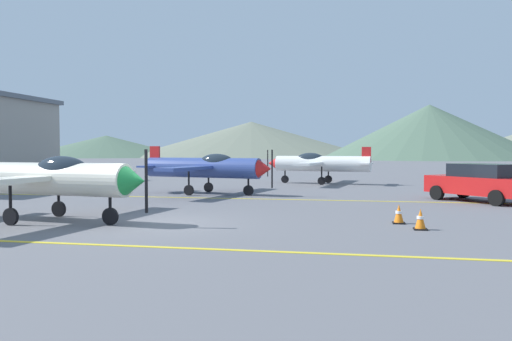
{
  "coord_description": "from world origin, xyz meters",
  "views": [
    {
      "loc": [
        5.76,
        -13.74,
        2.2
      ],
      "look_at": [
        1.21,
        10.0,
        1.2
      ],
      "focal_mm": 34.67,
      "sensor_mm": 36.0,
      "label": 1
    }
  ],
  "objects_px": {
    "airplane_mid": "(207,167)",
    "traffic_cone_front": "(399,214)",
    "car_sedan": "(480,182)",
    "airplane_near": "(47,178)",
    "traffic_cone_side": "(420,219)",
    "airplane_far": "(318,163)"
  },
  "relations": [
    {
      "from": "airplane_mid",
      "to": "traffic_cone_front",
      "type": "distance_m",
      "value": 12.05
    },
    {
      "from": "car_sedan",
      "to": "traffic_cone_front",
      "type": "relative_size",
      "value": 7.48
    },
    {
      "from": "airplane_near",
      "to": "car_sedan",
      "type": "xyz_separation_m",
      "value": [
        14.58,
        8.71,
        -0.51
      ]
    },
    {
      "from": "airplane_near",
      "to": "airplane_mid",
      "type": "distance_m",
      "value": 10.27
    },
    {
      "from": "airplane_mid",
      "to": "traffic_cone_side",
      "type": "height_order",
      "value": "airplane_mid"
    },
    {
      "from": "airplane_near",
      "to": "car_sedan",
      "type": "height_order",
      "value": "airplane_near"
    },
    {
      "from": "airplane_far",
      "to": "traffic_cone_side",
      "type": "bearing_deg",
      "value": -77.7
    },
    {
      "from": "airplane_mid",
      "to": "car_sedan",
      "type": "height_order",
      "value": "airplane_mid"
    },
    {
      "from": "airplane_mid",
      "to": "airplane_far",
      "type": "xyz_separation_m",
      "value": [
        4.99,
        8.64,
        0.0
      ]
    },
    {
      "from": "car_sedan",
      "to": "traffic_cone_front",
      "type": "bearing_deg",
      "value": -119.09
    },
    {
      "from": "airplane_far",
      "to": "traffic_cone_front",
      "type": "bearing_deg",
      "value": -78.47
    },
    {
      "from": "airplane_near",
      "to": "traffic_cone_side",
      "type": "bearing_deg",
      "value": 2.51
    },
    {
      "from": "airplane_near",
      "to": "airplane_far",
      "type": "height_order",
      "value": "same"
    },
    {
      "from": "airplane_mid",
      "to": "traffic_cone_side",
      "type": "bearing_deg",
      "value": -46.86
    },
    {
      "from": "car_sedan",
      "to": "traffic_cone_side",
      "type": "xyz_separation_m",
      "value": [
        -3.5,
        -8.22,
        -0.56
      ]
    },
    {
      "from": "airplane_mid",
      "to": "airplane_far",
      "type": "distance_m",
      "value": 9.98
    },
    {
      "from": "traffic_cone_front",
      "to": "traffic_cone_side",
      "type": "relative_size",
      "value": 1.0
    },
    {
      "from": "traffic_cone_front",
      "to": "traffic_cone_side",
      "type": "distance_m",
      "value": 1.18
    },
    {
      "from": "airplane_near",
      "to": "traffic_cone_side",
      "type": "relative_size",
      "value": 13.64
    },
    {
      "from": "airplane_near",
      "to": "traffic_cone_front",
      "type": "relative_size",
      "value": 13.64
    },
    {
      "from": "car_sedan",
      "to": "airplane_far",
      "type": "bearing_deg",
      "value": 126.82
    },
    {
      "from": "airplane_near",
      "to": "traffic_cone_front",
      "type": "bearing_deg",
      "value": 8.38
    }
  ]
}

